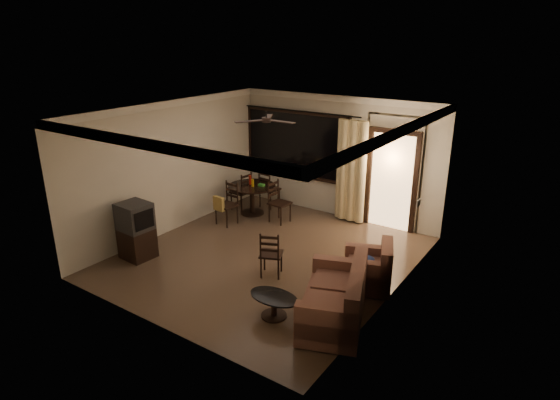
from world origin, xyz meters
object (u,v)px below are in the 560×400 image
Objects in this scene: tv_cabinet at (136,231)px; sofa at (337,301)px; dining_chair_west at (242,198)px; coffee_table at (274,303)px; armchair at (370,270)px; dining_chair_east at (279,210)px; dining_table at (252,191)px; dining_chair_south at (226,211)px; dining_chair_north at (269,196)px; side_chair at (271,262)px.

tv_cabinet is 0.61× the size of sofa.
dining_chair_west reaches higher than coffee_table.
dining_chair_east is at bearing 129.73° from armchair.
dining_table is at bearing 134.35° from armchair.
dining_chair_south is 1.18× the size of coffee_table.
tv_cabinet reaches higher than dining_chair_west.
tv_cabinet reaches higher than dining_chair_north.
dining_chair_west is at bearing 124.48° from sofa.
dining_chair_west is 3.41m from side_chair.
dining_chair_south is 3.91m from armchair.
coffee_table is (-0.83, -1.63, -0.09)m from armchair.
coffee_table is at bearing 131.23° from dining_chair_north.
sofa is 1.76× the size of armchair.
dining_chair_south reaches higher than sofa.
tv_cabinet is (-0.32, -2.24, 0.25)m from dining_chair_south.
sofa reaches higher than coffee_table.
coffee_table is (2.99, -2.41, -0.07)m from dining_chair_south.
sofa is at bearing 59.81° from dining_chair_west.
coffee_table is 0.93× the size of side_chair.
dining_chair_north is 4.32m from armchair.
dining_table is 1.40× the size of coffee_table.
side_chair is (2.07, -2.84, -0.03)m from dining_chair_north.
dining_chair_north is at bearing 86.01° from tv_cabinet.
dining_chair_west is at bearing 134.64° from coffee_table.
dining_chair_north is 0.53× the size of sofa.
dining_chair_west is at bearing 113.15° from dining_chair_south.
dining_chair_north is (0.14, 1.46, -0.02)m from dining_chair_south.
dining_chair_north is (0.06, 0.61, -0.27)m from dining_table.
sofa is 1.74m from side_chair.
dining_chair_north is at bearing 83.89° from dining_table.
armchair is at bearing 70.13° from sofa.
dining_chair_north is at bearing -78.49° from side_chair.
side_chair is at bearing -46.31° from dining_table.
armchair is at bearing 22.28° from tv_cabinet.
armchair is (-0.01, 1.20, -0.02)m from sofa.
dining_chair_east is 1.02m from dining_chair_north.
sofa is at bearing -111.41° from armchair.
dining_chair_south is at bearing 141.11° from coffee_table.
sofa is (3.70, -3.45, 0.06)m from dining_chair_north.
side_chair is (2.14, -2.24, -0.30)m from dining_table.
dining_chair_east is (0.83, -0.07, -0.27)m from dining_table.
dining_chair_west is 1.00× the size of dining_chair_south.
side_chair is at bearing 139.25° from sofa.
armchair is at bearing -23.65° from dining_table.
dining_chair_east is at bearing -4.96° from dining_table.
tv_cabinet is (-0.39, -3.09, -0.00)m from dining_table.
side_chair is (2.52, -2.31, -0.03)m from dining_chair_west.
sofa is at bearing 135.14° from side_chair.
dining_table is at bearing 88.76° from dining_chair_north.
side_chair reaches higher than armchair.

